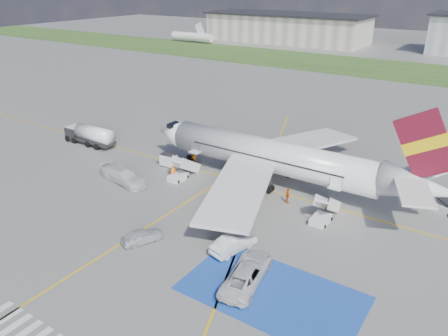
{
  "coord_description": "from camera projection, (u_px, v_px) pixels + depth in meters",
  "views": [
    {
      "loc": [
        22.12,
        -28.95,
        22.72
      ],
      "look_at": [
        -2.34,
        7.69,
        3.5
      ],
      "focal_mm": 35.0,
      "sensor_mm": 36.0,
      "label": 1
    }
  ],
  "objects": [
    {
      "name": "car_silver_b",
      "position": [
        233.0,
        243.0,
        39.32
      ],
      "size": [
        2.69,
        4.92,
        1.54
      ],
      "primitive_type": "imported",
      "rotation": [
        0.0,
        0.0,
        2.9
      ],
      "color": "silver",
      "rests_on": "ground"
    },
    {
      "name": "taxiway_line_diag",
      "position": [
        261.0,
        187.0,
        51.56
      ],
      "size": [
        20.71,
        56.45,
        0.01
      ],
      "primitive_type": "cube",
      "rotation": [
        0.0,
        0.0,
        0.35
      ],
      "color": "gold",
      "rests_on": "ground"
    },
    {
      "name": "ground",
      "position": [
        200.0,
        233.0,
        42.42
      ],
      "size": [
        400.0,
        400.0,
        0.0
      ],
      "primitive_type": "plane",
      "color": "#60605E",
      "rests_on": "ground"
    },
    {
      "name": "crew_nose",
      "position": [
        194.0,
        158.0,
        57.79
      ],
      "size": [
        1.01,
        0.99,
        1.64
      ],
      "primitive_type": "imported",
      "rotation": [
        0.0,
        0.0,
        -0.7
      ],
      "color": "orange",
      "rests_on": "ground"
    },
    {
      "name": "airstairs_aft",
      "position": [
        322.0,
        215.0,
        44.22
      ],
      "size": [
        1.9,
        5.2,
        3.6
      ],
      "color": "silver",
      "rests_on": "ground"
    },
    {
      "name": "terminal_west",
      "position": [
        287.0,
        28.0,
        167.51
      ],
      "size": [
        60.0,
        22.0,
        10.0
      ],
      "primitive_type": "cube",
      "color": "gray",
      "rests_on": "ground"
    },
    {
      "name": "belt_loader",
      "position": [
        439.0,
        205.0,
        46.59
      ],
      "size": [
        5.82,
        3.82,
        1.7
      ],
      "rotation": [
        0.0,
        0.0,
        -0.42
      ],
      "color": "silver",
      "rests_on": "ground"
    },
    {
      "name": "airliner",
      "position": [
        281.0,
        158.0,
        50.97
      ],
      "size": [
        36.81,
        32.95,
        11.92
      ],
      "color": "silver",
      "rests_on": "ground"
    },
    {
      "name": "staging_box",
      "position": [
        272.0,
        293.0,
        34.28
      ],
      "size": [
        14.0,
        8.0,
        0.01
      ],
      "primitive_type": "cube",
      "color": "#1A43A1",
      "rests_on": "ground"
    },
    {
      "name": "gpu_cart",
      "position": [
        169.0,
        161.0,
        57.07
      ],
      "size": [
        2.15,
        1.48,
        1.72
      ],
      "rotation": [
        0.0,
        0.0,
        0.07
      ],
      "color": "silver",
      "rests_on": "ground"
    },
    {
      "name": "car_silver_a",
      "position": [
        142.0,
        236.0,
        40.64
      ],
      "size": [
        3.06,
        4.18,
        1.32
      ],
      "primitive_type": "imported",
      "rotation": [
        0.0,
        0.0,
        2.71
      ],
      "color": "#AAACB1",
      "rests_on": "ground"
    },
    {
      "name": "van_white_b",
      "position": [
        123.0,
        174.0,
        52.53
      ],
      "size": [
        5.97,
        3.24,
        2.22
      ],
      "primitive_type": "imported",
      "rotation": [
        0.0,
        0.0,
        1.4
      ],
      "color": "silver",
      "rests_on": "ground"
    },
    {
      "name": "taxiway_line_cross",
      "position": [
        84.0,
        267.0,
        37.33
      ],
      "size": [
        0.2,
        60.0,
        0.01
      ],
      "primitive_type": "cube",
      "color": "gold",
      "rests_on": "ground"
    },
    {
      "name": "crew_fwd",
      "position": [
        173.0,
        172.0,
        53.45
      ],
      "size": [
        0.75,
        0.73,
        1.74
      ],
      "primitive_type": "imported",
      "rotation": [
        0.0,
        0.0,
        0.74
      ],
      "color": "orange",
      "rests_on": "ground"
    },
    {
      "name": "crew_aft",
      "position": [
        288.0,
        196.0,
        47.66
      ],
      "size": [
        0.98,
        1.1,
        1.78
      ],
      "primitive_type": "imported",
      "rotation": [
        0.0,
        0.0,
        2.22
      ],
      "color": "#E1570B",
      "rests_on": "ground"
    },
    {
      "name": "fuel_tanker",
      "position": [
        90.0,
        137.0,
        64.36
      ],
      "size": [
        8.68,
        2.47,
        2.95
      ],
      "rotation": [
        0.0,
        0.0,
        0.0
      ],
      "color": "black",
      "rests_on": "ground"
    },
    {
      "name": "taxiway_line_main",
      "position": [
        261.0,
        187.0,
        51.56
      ],
      "size": [
        120.0,
        0.2,
        0.01
      ],
      "primitive_type": "cube",
      "color": "gold",
      "rests_on": "ground"
    },
    {
      "name": "airstairs_fwd",
      "position": [
        180.0,
        174.0,
        53.64
      ],
      "size": [
        1.9,
        5.2,
        3.6
      ],
      "color": "silver",
      "rests_on": "ground"
    },
    {
      "name": "van_white_a",
      "position": [
        247.0,
        270.0,
        35.25
      ],
      "size": [
        3.53,
        5.91,
        2.07
      ],
      "primitive_type": "imported",
      "rotation": [
        0.0,
        0.0,
        3.33
      ],
      "color": "silver",
      "rests_on": "ground"
    },
    {
      "name": "grass_strip",
      "position": [
        415.0,
        72.0,
        114.84
      ],
      "size": [
        400.0,
        30.0,
        0.01
      ],
      "primitive_type": "cube",
      "color": "#2D4C1E",
      "rests_on": "ground"
    }
  ]
}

